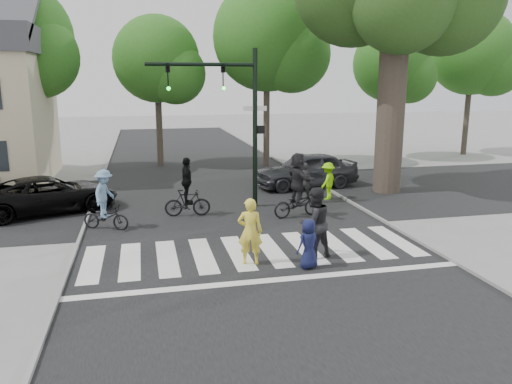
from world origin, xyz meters
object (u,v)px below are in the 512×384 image
at_px(car_suv, 49,194).
at_px(traffic_signal, 233,106).
at_px(pedestrian_adult, 315,223).
at_px(pedestrian_woman, 250,231).
at_px(pedestrian_child, 309,244).
at_px(car_grey, 306,170).
at_px(cyclist_mid, 187,192).
at_px(cyclist_left, 105,204).
at_px(cyclist_right, 298,189).

bearing_deg(car_suv, traffic_signal, -116.79).
bearing_deg(pedestrian_adult, traffic_signal, -93.29).
height_order(pedestrian_woman, pedestrian_child, pedestrian_woman).
bearing_deg(car_suv, pedestrian_child, -155.10).
xyz_separation_m(pedestrian_adult, car_suv, (-8.01, 6.85, -0.32)).
relative_size(pedestrian_adult, car_grey, 0.42).
bearing_deg(car_suv, cyclist_mid, -128.76).
relative_size(cyclist_mid, car_suv, 0.44).
bearing_deg(pedestrian_woman, traffic_signal, -82.60).
bearing_deg(car_grey, traffic_signal, -59.88).
relative_size(pedestrian_adult, cyclist_left, 0.99).
distance_m(car_suv, car_grey, 11.01).
bearing_deg(cyclist_right, car_suv, 163.08).
bearing_deg(cyclist_mid, pedestrian_adult, -59.58).
relative_size(cyclist_right, car_suv, 0.48).
xyz_separation_m(cyclist_mid, car_suv, (-4.98, 1.70, -0.20)).
distance_m(pedestrian_child, cyclist_mid, 6.47).
height_order(pedestrian_adult, cyclist_left, cyclist_left).
bearing_deg(cyclist_mid, pedestrian_woman, -77.42).
height_order(pedestrian_adult, car_grey, pedestrian_adult).
relative_size(pedestrian_child, cyclist_right, 0.57).
xyz_separation_m(cyclist_left, car_grey, (8.60, 4.92, -0.06)).
height_order(traffic_signal, car_suv, traffic_signal).
height_order(pedestrian_adult, car_suv, pedestrian_adult).
xyz_separation_m(pedestrian_woman, cyclist_mid, (-1.18, 5.27, -0.02)).
bearing_deg(cyclist_mid, cyclist_right, -14.43).
height_order(traffic_signal, car_grey, traffic_signal).
distance_m(pedestrian_adult, cyclist_right, 4.24).
relative_size(cyclist_right, car_grey, 0.49).
height_order(traffic_signal, cyclist_mid, traffic_signal).
height_order(cyclist_left, cyclist_right, cyclist_right).
xyz_separation_m(pedestrian_woman, pedestrian_adult, (1.85, 0.12, 0.09)).
xyz_separation_m(pedestrian_child, cyclist_mid, (-2.60, 5.92, 0.22)).
height_order(traffic_signal, pedestrian_woman, traffic_signal).
bearing_deg(cyclist_left, car_suv, 128.29).
height_order(cyclist_left, cyclist_mid, cyclist_mid).
bearing_deg(pedestrian_adult, cyclist_mid, -73.70).
distance_m(traffic_signal, cyclist_left, 5.89).
bearing_deg(cyclist_mid, pedestrian_child, -66.32).
relative_size(traffic_signal, car_grey, 1.26).
bearing_deg(car_suv, pedestrian_woman, -158.48).
bearing_deg(traffic_signal, pedestrian_adult, -79.17).
bearing_deg(traffic_signal, car_suv, 173.15).
bearing_deg(cyclist_mid, car_suv, 161.18).
xyz_separation_m(pedestrian_woman, cyclist_right, (2.69, 4.28, 0.14)).
relative_size(pedestrian_woman, pedestrian_child, 1.37).
height_order(pedestrian_woman, car_grey, pedestrian_woman).
bearing_deg(pedestrian_woman, cyclist_right, -108.26).
distance_m(traffic_signal, car_grey, 5.82).
relative_size(cyclist_left, car_grey, 0.42).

